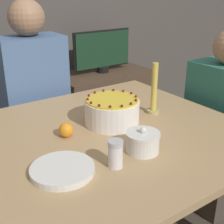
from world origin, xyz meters
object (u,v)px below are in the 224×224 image
at_px(sugar_bowl, 143,142).
at_px(person_woman_floral, 219,135).
at_px(tv_monitor, 102,51).
at_px(sugar_shaker, 115,154).
at_px(candle, 154,93).
at_px(person_man_blue_shirt, 36,115).
at_px(cake, 112,111).

bearing_deg(sugar_bowl, person_woman_floral, 14.42).
bearing_deg(person_woman_floral, tv_monitor, 5.21).
distance_m(sugar_bowl, person_woman_floral, 0.87).
relative_size(sugar_shaker, person_woman_floral, 0.09).
distance_m(sugar_bowl, tv_monitor, 1.52).
height_order(candle, person_woman_floral, person_woman_floral).
height_order(person_man_blue_shirt, tv_monitor, person_man_blue_shirt).
height_order(candle, person_man_blue_shirt, person_man_blue_shirt).
relative_size(cake, sugar_shaker, 2.44).
bearing_deg(tv_monitor, sugar_shaker, -121.63).
height_order(person_woman_floral, tv_monitor, person_woman_floral).
height_order(cake, person_woman_floral, person_woman_floral).
relative_size(person_man_blue_shirt, tv_monitor, 2.38).
xyz_separation_m(sugar_shaker, person_man_blue_shirt, (0.09, 1.02, -0.22)).
bearing_deg(candle, tv_monitor, 70.01).
relative_size(sugar_bowl, sugar_shaker, 1.29).
bearing_deg(sugar_bowl, candle, 42.21).
xyz_separation_m(sugar_bowl, candle, (0.31, 0.28, 0.06)).
xyz_separation_m(cake, tv_monitor, (0.64, 1.06, 0.04)).
xyz_separation_m(candle, person_woman_floral, (0.49, -0.07, -0.35)).
distance_m(sugar_shaker, person_woman_floral, 1.03).
bearing_deg(person_man_blue_shirt, person_woman_floral, 137.53).
xyz_separation_m(candle, tv_monitor, (0.39, 1.07, -0.00)).
height_order(sugar_bowl, sugar_shaker, same).
relative_size(candle, person_man_blue_shirt, 0.21).
bearing_deg(candle, person_woman_floral, -8.21).
xyz_separation_m(sugar_bowl, tv_monitor, (0.70, 1.35, 0.06)).
bearing_deg(cake, person_woman_floral, -6.55).
height_order(cake, sugar_bowl, cake).
distance_m(sugar_shaker, candle, 0.56).
height_order(sugar_shaker, tv_monitor, tv_monitor).
bearing_deg(person_woman_floral, candle, 81.79).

